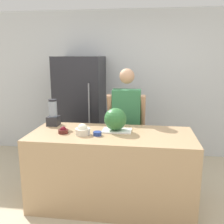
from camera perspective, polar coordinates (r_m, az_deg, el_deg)
The scene contains 11 objects.
ground_plane at distance 3.02m, azimuth -1.27°, elevation -24.03°, with size 14.00×14.00×0.00m, color beige.
wall_back at distance 4.59m, azimuth 2.89°, elevation 6.32°, with size 8.00×0.06×2.60m.
counter_island at distance 3.14m, azimuth -0.10°, elevation -12.84°, with size 1.94×0.82×0.91m.
refrigerator at distance 4.38m, azimuth -7.10°, elevation 0.63°, with size 0.77×0.75×1.80m.
person at distance 3.64m, azimuth 3.29°, elevation -2.71°, with size 0.54×0.26×1.64m.
cutting_board at distance 3.05m, azimuth 1.13°, elevation -4.25°, with size 0.35×0.23×0.01m.
watermelon at distance 3.02m, azimuth 0.77°, elevation -1.64°, with size 0.27×0.27×0.27m.
bowl_cherries at distance 3.02m, azimuth -11.10°, elevation -4.20°, with size 0.12×0.12×0.08m.
bowl_cream at distance 2.93m, azimuth -6.73°, elevation -4.17°, with size 0.17×0.17×0.13m.
bowl_small_blue at distance 2.89m, azimuth -3.37°, elevation -4.94°, with size 0.10×0.10×0.05m.
blender at distance 3.36m, azimuth -13.30°, elevation -0.55°, with size 0.15×0.15×0.35m.
Camera 1 is at (0.39, -2.39, 1.81)m, focal length 40.00 mm.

